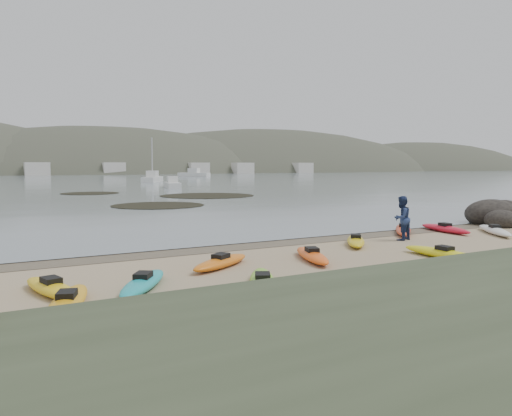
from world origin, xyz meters
TOP-DOWN VIEW (x-y plane):
  - ground at (0.00, 0.00)m, footprint 600.00×600.00m
  - wet_sand at (0.00, -0.30)m, footprint 60.00×60.00m
  - water at (0.00, 300.00)m, footprint 1200.00×1200.00m
  - kayaks at (0.90, -4.26)m, footprint 22.36×9.95m
  - person_east at (5.99, -2.48)m, footprint 1.09×0.94m
  - rock_cluster at (15.89, -0.49)m, footprint 5.15×3.77m
  - kelp_mats at (6.20, 29.74)m, footprint 18.34×27.21m
  - moored_boats at (5.59, 83.49)m, footprint 89.97×67.45m
  - far_hills at (39.38, 193.97)m, footprint 550.00×135.00m
  - far_town at (6.00, 145.00)m, footprint 199.00×5.00m

SIDE VIEW (x-z plane):
  - far_hills at x=39.38m, z-range -55.93..24.07m
  - ground at x=0.00m, z-range 0.00..0.00m
  - wet_sand at x=0.00m, z-range 0.00..0.00m
  - water at x=0.00m, z-range 0.01..0.01m
  - kelp_mats at x=6.20m, z-range 0.01..0.05m
  - kayaks at x=0.90m, z-range 0.00..0.34m
  - rock_cluster at x=15.89m, z-range -0.61..1.06m
  - moored_boats at x=5.59m, z-range -0.06..1.19m
  - person_east at x=5.99m, z-range 0.00..1.97m
  - far_town at x=6.00m, z-range 0.00..4.00m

